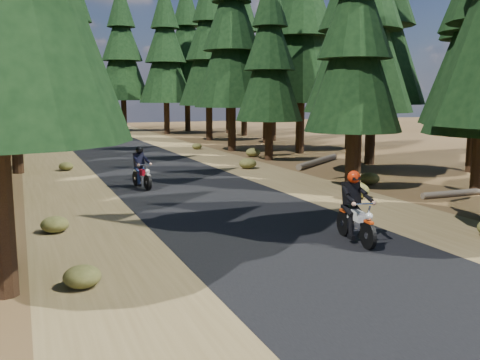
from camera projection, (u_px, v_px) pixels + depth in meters
name	position (u px, v px, depth m)	size (l,w,h in m)	color
ground	(260.00, 226.00, 15.24)	(120.00, 120.00, 0.00)	#463219
road	(204.00, 195.00, 19.81)	(6.00, 100.00, 0.01)	black
shoulder_l	(75.00, 205.00, 18.08)	(3.20, 100.00, 0.01)	brown
shoulder_r	(312.00, 187.00, 21.54)	(3.20, 100.00, 0.01)	brown
pine_forest	(120.00, 27.00, 33.22)	(34.59, 55.08, 16.32)	black
log_near	(318.00, 161.00, 28.75)	(0.32, 0.32, 5.44)	#4C4233
log_far	(466.00, 192.00, 19.81)	(0.24, 0.24, 3.97)	#4C4233
understory_shrubs	(220.00, 180.00, 21.84)	(15.75, 30.50, 0.59)	#474C1E
rider_lead	(356.00, 219.00, 13.41)	(0.86, 2.08, 1.80)	silver
rider_follow	(142.00, 174.00, 21.29)	(0.87, 1.94, 1.67)	maroon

